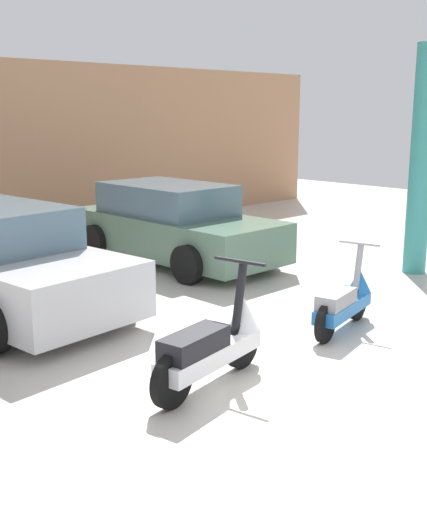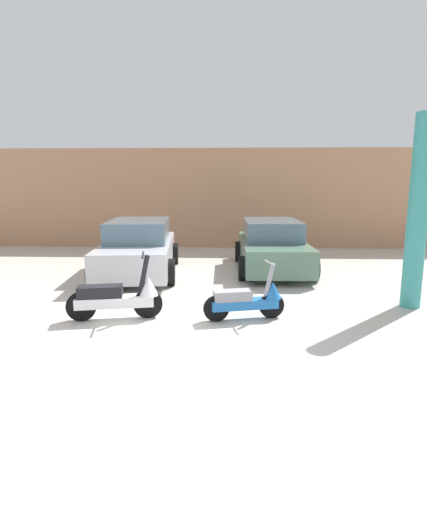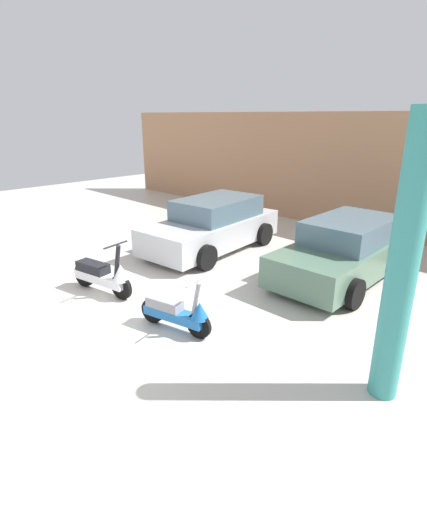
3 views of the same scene
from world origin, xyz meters
name	(u,v)px [view 1 (image 1 of 3)]	position (x,y,z in m)	size (l,w,h in m)	color
ground_plane	(307,376)	(0.00, 0.00, 0.00)	(28.00, 28.00, 0.00)	beige
scooter_front_left	(214,343)	(-0.75, 0.48, 0.39)	(1.54, 0.63, 1.09)	black
scooter_front_right	(345,300)	(1.37, 0.55, 0.34)	(1.34, 0.58, 0.95)	black
car_rear_center	(174,225)	(2.18, 4.49, 0.61)	(1.87, 3.78, 1.28)	#51705B
support_column_side	(421,161)	(4.36, 1.35, 1.70)	(0.34, 0.34, 3.40)	teal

